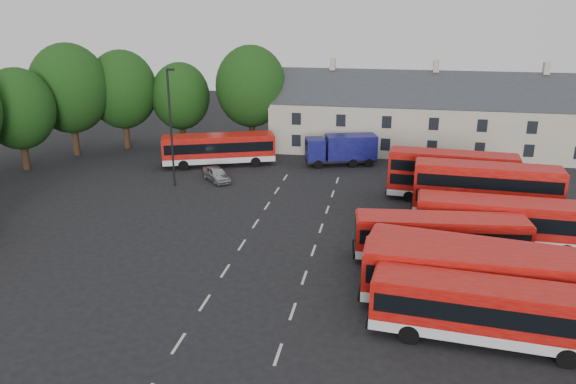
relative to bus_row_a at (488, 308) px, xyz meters
name	(u,v)px	position (x,y,z in m)	size (l,w,h in m)	color
ground	(234,257)	(-14.77, 7.08, -1.89)	(140.00, 140.00, 0.00)	black
lane_markings	(277,248)	(-12.27, 9.08, -1.89)	(5.15, 33.80, 0.01)	beige
treeline	(85,99)	(-35.51, 26.45, 4.79)	(29.92, 32.59, 12.01)	black
terrace_houses	(432,119)	(-0.77, 37.08, 1.97)	(35.70, 7.13, 10.06)	beige
bus_row_a	(488,308)	(0.00, 0.00, 0.00)	(11.32, 3.58, 3.15)	silver
bus_row_b	(477,277)	(-0.14, 2.99, 0.16)	(12.14, 3.18, 3.41)	silver
bus_row_c	(470,264)	(-0.28, 4.75, 0.05)	(11.69, 4.28, 3.23)	silver
bus_row_d	(441,235)	(-1.59, 8.99, -0.05)	(11.03, 3.60, 3.06)	silver
bus_row_e	(505,219)	(2.86, 12.14, 0.10)	(11.83, 3.21, 3.32)	silver
bus_dd_south	(486,189)	(2.26, 17.11, 0.61)	(10.83, 3.07, 4.39)	silver
bus_dd_north	(452,174)	(0.10, 21.03, 0.52)	(10.47, 3.23, 4.23)	silver
bus_north	(219,147)	(-22.24, 27.99, 0.03)	(11.47, 6.36, 3.19)	silver
box_truck	(342,149)	(-9.88, 30.39, -0.14)	(7.46, 4.20, 3.12)	black
silver_car	(216,174)	(-20.90, 22.84, -1.22)	(1.58, 3.92, 1.34)	#B3B7BC
lamppost	(171,125)	(-24.19, 20.70, 3.75)	(0.73, 0.31, 10.57)	black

